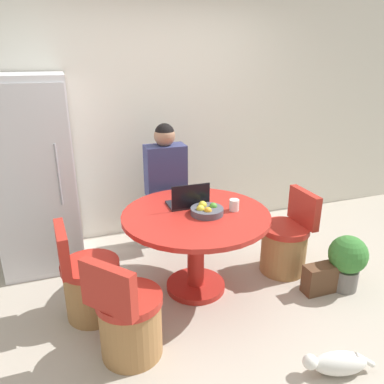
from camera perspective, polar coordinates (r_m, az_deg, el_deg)
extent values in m
plane|color=#B2A899|center=(3.18, 2.20, -17.83)|extent=(12.00, 12.00, 0.00)
cube|color=silver|center=(4.17, -6.08, 11.05)|extent=(7.00, 0.06, 2.60)
cube|color=silver|center=(3.78, -22.77, 2.38)|extent=(0.71, 0.70, 1.81)
cube|color=silver|center=(3.44, -23.02, 0.66)|extent=(0.68, 0.01, 1.70)
cylinder|color=gray|center=(3.39, -19.67, 2.45)|extent=(0.02, 0.02, 0.54)
cylinder|color=#B2261E|center=(3.44, 0.56, -14.03)|extent=(0.52, 0.52, 0.05)
cylinder|color=#B2261E|center=(3.26, 0.58, -9.02)|extent=(0.15, 0.15, 0.64)
cylinder|color=#B2261E|center=(3.10, 0.60, -3.55)|extent=(1.23, 1.23, 0.04)
cylinder|color=#9E7042|center=(3.70, 13.74, -8.73)|extent=(0.42, 0.42, 0.41)
cylinder|color=#AD281E|center=(3.59, 14.05, -5.46)|extent=(0.45, 0.45, 0.06)
cube|color=#AD281E|center=(3.61, 16.69, -2.29)|extent=(0.07, 0.40, 0.32)
cylinder|color=#9E7042|center=(3.15, -14.87, -14.44)|extent=(0.42, 0.42, 0.41)
cylinder|color=#AD281E|center=(3.02, -15.28, -10.79)|extent=(0.45, 0.45, 0.06)
cube|color=#AD281E|center=(2.92, -19.12, -8.14)|extent=(0.10, 0.41, 0.32)
cylinder|color=#9E7042|center=(2.75, -9.27, -19.75)|extent=(0.42, 0.42, 0.41)
cylinder|color=#AD281E|center=(2.61, -9.57, -15.82)|extent=(0.45, 0.45, 0.06)
cube|color=#AD281E|center=(2.40, -12.65, -14.23)|extent=(0.31, 0.35, 0.32)
cube|color=#2D2D38|center=(4.11, -4.35, -4.68)|extent=(0.28, 0.16, 0.47)
cube|color=#2D2D38|center=(3.93, -4.25, -1.02)|extent=(0.32, 0.36, 0.14)
cube|color=navy|center=(3.75, -4.06, 3.25)|extent=(0.40, 0.22, 0.52)
sphere|color=#936B51|center=(3.66, -4.20, 8.54)|extent=(0.21, 0.21, 0.21)
sphere|color=black|center=(3.66, -4.21, 8.94)|extent=(0.19, 0.19, 0.19)
cube|color=#232328|center=(3.26, -0.79, -1.79)|extent=(0.33, 0.22, 0.02)
cube|color=black|center=(3.12, -0.18, -0.64)|extent=(0.33, 0.01, 0.20)
cylinder|color=#4C4C56|center=(3.06, 2.30, -2.93)|extent=(0.27, 0.27, 0.05)
sphere|color=#4C9333|center=(3.08, 3.27, -2.20)|extent=(0.06, 0.06, 0.06)
sphere|color=gold|center=(3.10, 1.63, -2.03)|extent=(0.07, 0.07, 0.07)
sphere|color=gold|center=(3.02, 1.30, -2.61)|extent=(0.07, 0.07, 0.07)
sphere|color=orange|center=(3.00, 2.45, -2.87)|extent=(0.06, 0.06, 0.06)
cylinder|color=white|center=(3.15, 6.45, -1.99)|extent=(0.08, 0.08, 0.10)
ellipsoid|color=white|center=(2.84, 21.57, -23.09)|extent=(0.39, 0.24, 0.16)
sphere|color=white|center=(2.75, 17.55, -23.45)|extent=(0.10, 0.10, 0.10)
cylinder|color=white|center=(2.90, 24.75, -22.20)|extent=(0.16, 0.08, 0.12)
cylinder|color=slate|center=(3.66, 22.18, -12.07)|extent=(0.23, 0.23, 0.20)
sphere|color=#387A33|center=(3.54, 22.69, -8.77)|extent=(0.33, 0.33, 0.33)
cube|color=brown|center=(3.52, 18.96, -12.38)|extent=(0.30, 0.14, 0.26)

